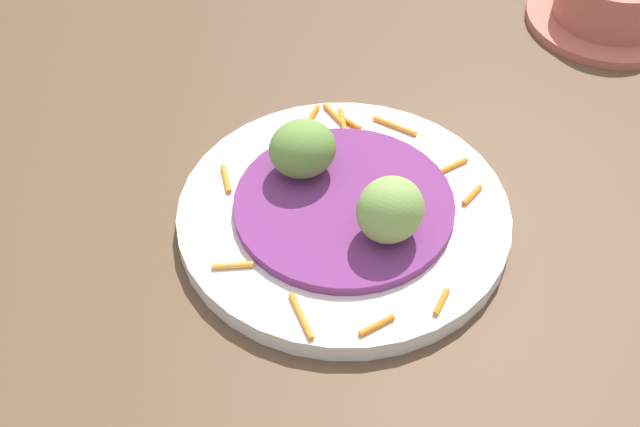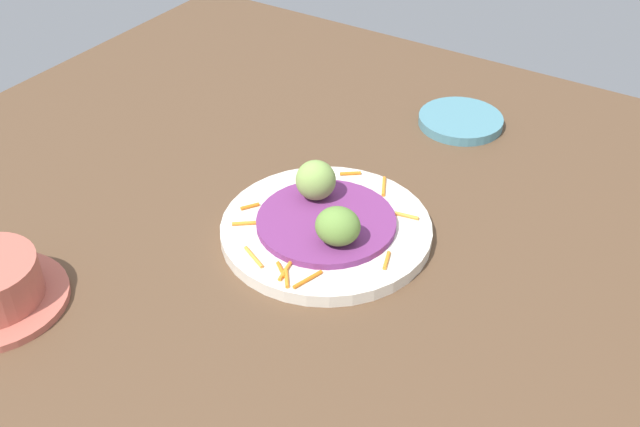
# 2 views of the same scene
# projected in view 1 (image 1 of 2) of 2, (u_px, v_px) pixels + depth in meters

# --- Properties ---
(table_surface) EXTENTS (1.10, 1.10, 0.02)m
(table_surface) POSITION_uv_depth(u_px,v_px,m) (375.00, 190.00, 0.64)
(table_surface) COLOR brown
(table_surface) RESTS_ON ground
(main_plate) EXTENTS (0.23, 0.23, 0.01)m
(main_plate) POSITION_uv_depth(u_px,v_px,m) (342.00, 216.00, 0.60)
(main_plate) COLOR silver
(main_plate) RESTS_ON table_surface
(cabbage_bed) EXTENTS (0.15, 0.15, 0.01)m
(cabbage_bed) POSITION_uv_depth(u_px,v_px,m) (342.00, 205.00, 0.59)
(cabbage_bed) COLOR #702D6B
(cabbage_bed) RESTS_ON main_plate
(carrot_garnish) EXTENTS (0.22, 0.19, 0.00)m
(carrot_garnish) POSITION_uv_depth(u_px,v_px,m) (349.00, 185.00, 0.61)
(carrot_garnish) COLOR orange
(carrot_garnish) RESTS_ON main_plate
(guac_scoop_left) EXTENTS (0.06, 0.06, 0.04)m
(guac_scoop_left) POSITION_uv_depth(u_px,v_px,m) (301.00, 149.00, 0.59)
(guac_scoop_left) COLOR olive
(guac_scoop_left) RESTS_ON cabbage_bed
(guac_scoop_center) EXTENTS (0.06, 0.06, 0.05)m
(guac_scoop_center) POSITION_uv_depth(u_px,v_px,m) (388.00, 210.00, 0.55)
(guac_scoop_center) COLOR #84A851
(guac_scoop_center) RESTS_ON cabbage_bed
(terracotta_bowl) EXTENTS (0.14, 0.14, 0.05)m
(terracotta_bowl) POSITION_uv_depth(u_px,v_px,m) (610.00, 0.00, 0.76)
(terracotta_bowl) COLOR #B75B4C
(terracotta_bowl) RESTS_ON table_surface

